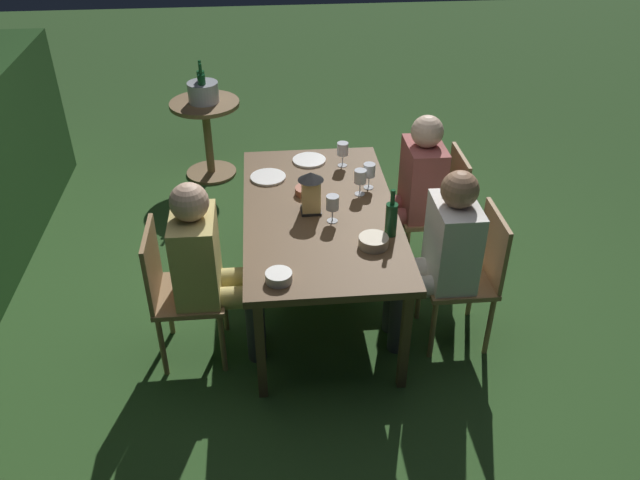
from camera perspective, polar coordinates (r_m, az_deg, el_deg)
name	(u,v)px	position (r m, az deg, el deg)	size (l,w,h in m)	color
ground_plane	(320,303)	(4.33, 0.00, -5.61)	(16.00, 16.00, 0.00)	#2D5123
dining_table	(320,218)	(3.94, 0.00, 1.98)	(1.69, 0.93, 0.73)	brown
chair_side_left_a	(470,271)	(3.90, 13.16, -2.72)	(0.42, 0.40, 0.87)	#937047
person_in_cream	(440,252)	(3.76, 10.61, -1.05)	(0.38, 0.47, 1.15)	white
chair_side_left_b	(439,206)	(4.50, 10.45, 2.98)	(0.42, 0.40, 0.87)	#937047
person_in_rust	(412,188)	(4.38, 8.17, 4.59)	(0.38, 0.47, 1.15)	#9E4C47
chair_side_right_a	(177,288)	(3.76, -12.56, -4.18)	(0.42, 0.40, 0.87)	#937047
person_in_mustard	(209,265)	(3.65, -9.81, -2.16)	(0.38, 0.47, 1.15)	tan
lantern_centerpiece	(311,190)	(3.83, -0.82, 4.45)	(0.15, 0.15, 0.27)	black
green_bottle_on_table	(391,218)	(3.65, 6.33, 1.93)	(0.07, 0.07, 0.29)	#144723
wine_glass_a	(343,150)	(4.38, 2.02, 7.97)	(0.08, 0.08, 0.17)	silver
wine_glass_b	(369,171)	(4.11, 4.38, 6.07)	(0.08, 0.08, 0.17)	silver
wine_glass_c	(360,178)	(4.03, 3.59, 5.53)	(0.08, 0.08, 0.17)	silver
wine_glass_d	(333,204)	(3.74, 1.11, 3.21)	(0.08, 0.08, 0.17)	silver
plate_a	(268,177)	(4.28, -4.62, 5.57)	(0.23, 0.23, 0.01)	white
plate_b	(309,160)	(4.49, -0.96, 7.08)	(0.23, 0.23, 0.01)	white
bowl_olives	(279,277)	(3.31, -3.67, -3.25)	(0.14, 0.14, 0.05)	silver
bowl_bread	(374,241)	(3.58, 4.76, -0.11)	(0.17, 0.17, 0.06)	#BCAD8E
bowl_salad	(307,190)	(4.08, -1.17, 4.41)	(0.15, 0.15, 0.04)	#9E5138
side_table	(207,126)	(5.77, -9.99, 9.87)	(0.60, 0.60, 0.69)	brown
ice_bucket	(203,90)	(5.65, -10.32, 12.89)	(0.26, 0.26, 0.34)	#B2B7BF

